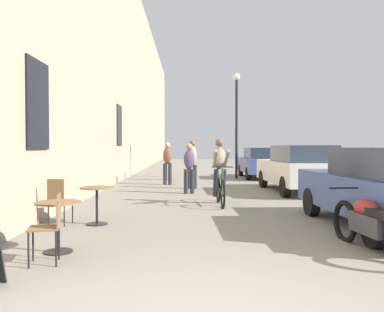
{
  "coord_description": "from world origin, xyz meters",
  "views": [
    {
      "loc": [
        -0.34,
        -3.09,
        1.5
      ],
      "look_at": [
        -0.07,
        17.82,
        1.0
      ],
      "focal_mm": 37.32,
      "sensor_mm": 36.0,
      "label": 1
    }
  ],
  "objects_px": {
    "cafe_table_near": "(58,216)",
    "cyclist_on_bicycle": "(220,173)",
    "cafe_chair_near_toward_street": "(50,223)",
    "pedestrian_far": "(167,161)",
    "parked_car_second": "(298,168)",
    "pedestrian_furthest": "(168,160)",
    "cafe_table_mid": "(97,197)",
    "cafe_chair_mid_toward_street": "(59,198)",
    "street_lamp": "(237,112)",
    "pedestrian_near": "(189,165)",
    "parked_motorcycle": "(371,224)",
    "pedestrian_mid": "(192,161)",
    "parked_car_nearest": "(383,187)",
    "parked_car_third": "(261,162)"
  },
  "relations": [
    {
      "from": "cafe_chair_near_toward_street",
      "to": "parked_car_nearest",
      "type": "xyz_separation_m",
      "value": [
        5.27,
        1.98,
        0.25
      ]
    },
    {
      "from": "cafe_chair_mid_toward_street",
      "to": "parked_car_second",
      "type": "distance_m",
      "value": 8.18
    },
    {
      "from": "pedestrian_mid",
      "to": "parked_car_nearest",
      "type": "distance_m",
      "value": 7.8
    },
    {
      "from": "parked_car_third",
      "to": "pedestrian_far",
      "type": "bearing_deg",
      "value": -142.7
    },
    {
      "from": "cafe_table_mid",
      "to": "pedestrian_far",
      "type": "distance_m",
      "value": 8.01
    },
    {
      "from": "pedestrian_far",
      "to": "street_lamp",
      "type": "xyz_separation_m",
      "value": [
        3.08,
        2.98,
        2.17
      ]
    },
    {
      "from": "cyclist_on_bicycle",
      "to": "pedestrian_far",
      "type": "distance_m",
      "value": 5.55
    },
    {
      "from": "cyclist_on_bicycle",
      "to": "pedestrian_far",
      "type": "xyz_separation_m",
      "value": [
        -1.62,
        5.31,
        0.13
      ]
    },
    {
      "from": "parked_car_nearest",
      "to": "parked_car_third",
      "type": "distance_m",
      "value": 11.77
    },
    {
      "from": "cafe_chair_mid_toward_street",
      "to": "pedestrian_mid",
      "type": "relative_size",
      "value": 0.52
    },
    {
      "from": "pedestrian_mid",
      "to": "street_lamp",
      "type": "relative_size",
      "value": 0.35
    },
    {
      "from": "cafe_table_near",
      "to": "cyclist_on_bicycle",
      "type": "bearing_deg",
      "value": 60.05
    },
    {
      "from": "cyclist_on_bicycle",
      "to": "parked_car_third",
      "type": "distance_m",
      "value": 8.96
    },
    {
      "from": "cafe_table_near",
      "to": "cafe_chair_mid_toward_street",
      "type": "relative_size",
      "value": 0.81
    },
    {
      "from": "parked_motorcycle",
      "to": "cafe_chair_near_toward_street",
      "type": "bearing_deg",
      "value": -173.89
    },
    {
      "from": "pedestrian_furthest",
      "to": "pedestrian_mid",
      "type": "bearing_deg",
      "value": -74.14
    },
    {
      "from": "cafe_chair_near_toward_street",
      "to": "pedestrian_near",
      "type": "bearing_deg",
      "value": 76.47
    },
    {
      "from": "cafe_table_near",
      "to": "cafe_chair_near_toward_street",
      "type": "xyz_separation_m",
      "value": [
        0.07,
        -0.54,
        -0.0
      ]
    },
    {
      "from": "cafe_chair_mid_toward_street",
      "to": "pedestrian_far",
      "type": "height_order",
      "value": "pedestrian_far"
    },
    {
      "from": "parked_car_second",
      "to": "street_lamp",
      "type": "bearing_deg",
      "value": 103.63
    },
    {
      "from": "parked_car_second",
      "to": "pedestrian_mid",
      "type": "bearing_deg",
      "value": 162.36
    },
    {
      "from": "pedestrian_near",
      "to": "parked_car_nearest",
      "type": "bearing_deg",
      "value": -58.25
    },
    {
      "from": "pedestrian_furthest",
      "to": "parked_car_second",
      "type": "relative_size",
      "value": 0.36
    },
    {
      "from": "pedestrian_furthest",
      "to": "cafe_table_mid",
      "type": "bearing_deg",
      "value": -94.96
    },
    {
      "from": "cafe_table_mid",
      "to": "street_lamp",
      "type": "xyz_separation_m",
      "value": [
        4.05,
        10.92,
        2.59
      ]
    },
    {
      "from": "cyclist_on_bicycle",
      "to": "cafe_table_mid",
      "type": "bearing_deg",
      "value": -134.49
    },
    {
      "from": "cafe_chair_mid_toward_street",
      "to": "pedestrian_near",
      "type": "height_order",
      "value": "pedestrian_near"
    },
    {
      "from": "cafe_table_near",
      "to": "cyclist_on_bicycle",
      "type": "xyz_separation_m",
      "value": [
        2.68,
        4.65,
        0.29
      ]
    },
    {
      "from": "pedestrian_near",
      "to": "parked_car_third",
      "type": "height_order",
      "value": "pedestrian_near"
    },
    {
      "from": "cafe_table_near",
      "to": "cafe_table_mid",
      "type": "relative_size",
      "value": 1.0
    },
    {
      "from": "cafe_chair_mid_toward_street",
      "to": "pedestrian_furthest",
      "type": "height_order",
      "value": "pedestrian_furthest"
    },
    {
      "from": "cafe_table_mid",
      "to": "cafe_chair_mid_toward_street",
      "type": "relative_size",
      "value": 0.81
    },
    {
      "from": "cafe_table_near",
      "to": "cyclist_on_bicycle",
      "type": "distance_m",
      "value": 5.37
    },
    {
      "from": "pedestrian_near",
      "to": "parked_motorcycle",
      "type": "xyz_separation_m",
      "value": [
        2.52,
        -7.1,
        -0.49
      ]
    },
    {
      "from": "cafe_chair_near_toward_street",
      "to": "pedestrian_mid",
      "type": "relative_size",
      "value": 0.52
    },
    {
      "from": "cafe_chair_near_toward_street",
      "to": "pedestrian_far",
      "type": "bearing_deg",
      "value": 84.65
    },
    {
      "from": "cafe_table_mid",
      "to": "pedestrian_furthest",
      "type": "distance_m",
      "value": 10.16
    },
    {
      "from": "street_lamp",
      "to": "parked_car_second",
      "type": "distance_m",
      "value": 6.18
    },
    {
      "from": "pedestrian_mid",
      "to": "pedestrian_near",
      "type": "bearing_deg",
      "value": -94.47
    },
    {
      "from": "cafe_table_near",
      "to": "pedestrian_furthest",
      "type": "distance_m",
      "value": 12.18
    },
    {
      "from": "parked_motorcycle",
      "to": "cafe_chair_mid_toward_street",
      "type": "bearing_deg",
      "value": 158.16
    },
    {
      "from": "cafe_chair_mid_toward_street",
      "to": "cafe_table_mid",
      "type": "bearing_deg",
      "value": 6.0
    },
    {
      "from": "cafe_chair_near_toward_street",
      "to": "cyclist_on_bicycle",
      "type": "distance_m",
      "value": 5.81
    },
    {
      "from": "pedestrian_mid",
      "to": "parked_car_third",
      "type": "height_order",
      "value": "pedestrian_mid"
    },
    {
      "from": "cyclist_on_bicycle",
      "to": "parked_motorcycle",
      "type": "height_order",
      "value": "cyclist_on_bicycle"
    },
    {
      "from": "cafe_table_near",
      "to": "pedestrian_near",
      "type": "height_order",
      "value": "pedestrian_near"
    },
    {
      "from": "pedestrian_far",
      "to": "cafe_chair_near_toward_street",
      "type": "bearing_deg",
      "value": -95.35
    },
    {
      "from": "pedestrian_far",
      "to": "parked_car_second",
      "type": "xyz_separation_m",
      "value": [
        4.43,
        -2.59,
        -0.14
      ]
    },
    {
      "from": "cyclist_on_bicycle",
      "to": "street_lamp",
      "type": "distance_m",
      "value": 8.73
    },
    {
      "from": "cyclist_on_bicycle",
      "to": "parked_car_nearest",
      "type": "relative_size",
      "value": 0.42
    }
  ]
}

